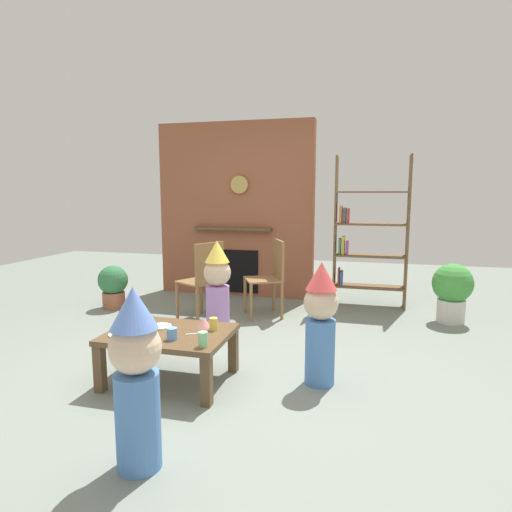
{
  "coord_description": "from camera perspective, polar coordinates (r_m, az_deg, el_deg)",
  "views": [
    {
      "loc": [
        1.11,
        -3.24,
        1.45
      ],
      "look_at": [
        0.15,
        0.4,
        0.89
      ],
      "focal_mm": 30.53,
      "sensor_mm": 36.0,
      "label": 1
    }
  ],
  "objects": [
    {
      "name": "paper_cup_near_right",
      "position": [
        3.06,
        -6.96,
        -10.79
      ],
      "size": [
        0.07,
        0.07,
        0.11
      ],
      "primitive_type": "cylinder",
      "color": "#8CD18C",
      "rests_on": "coffee_table"
    },
    {
      "name": "birthday_cake_slice",
      "position": [
        3.49,
        -6.79,
        -8.66
      ],
      "size": [
        0.1,
        0.1,
        0.07
      ],
      "primitive_type": "cone",
      "color": "pink",
      "rests_on": "coffee_table"
    },
    {
      "name": "potted_plant_short",
      "position": [
        5.76,
        -18.22,
        -3.6
      ],
      "size": [
        0.37,
        0.37,
        0.54
      ],
      "color": "#9E5B42",
      "rests_on": "ground_plane"
    },
    {
      "name": "paper_cup_near_left",
      "position": [
        3.65,
        -15.89,
        -8.05
      ],
      "size": [
        0.06,
        0.06,
        0.09
      ],
      "primitive_type": "cylinder",
      "color": "#669EE0",
      "rests_on": "coffee_table"
    },
    {
      "name": "ground_plane",
      "position": [
        3.72,
        -3.93,
        -14.57
      ],
      "size": [
        12.0,
        12.0,
        0.0
      ],
      "primitive_type": "plane",
      "color": "gray"
    },
    {
      "name": "paper_cup_center",
      "position": [
        3.35,
        -14.6,
        -9.27
      ],
      "size": [
        0.07,
        0.07,
        0.11
      ],
      "primitive_type": "cylinder",
      "color": "#8CD18C",
      "rests_on": "coffee_table"
    },
    {
      "name": "potted_plant_tall",
      "position": [
        5.33,
        24.33,
        -3.99
      ],
      "size": [
        0.44,
        0.44,
        0.66
      ],
      "color": "beige",
      "rests_on": "ground_plane"
    },
    {
      "name": "child_in_pink",
      "position": [
        3.33,
        8.46,
        -8.34
      ],
      "size": [
        0.26,
        0.26,
        0.94
      ],
      "rotation": [
        0.0,
        0.0,
        -2.92
      ],
      "color": "#4C7FC6",
      "rests_on": "ground_plane"
    },
    {
      "name": "paper_cup_far_left",
      "position": [
        3.24,
        -10.95,
        -9.97
      ],
      "size": [
        0.08,
        0.08,
        0.09
      ],
      "primitive_type": "cylinder",
      "color": "#669EE0",
      "rests_on": "coffee_table"
    },
    {
      "name": "paper_cup_far_right",
      "position": [
        3.41,
        -5.59,
        -8.85
      ],
      "size": [
        0.06,
        0.06,
        0.1
      ],
      "primitive_type": "cylinder",
      "color": "#F2CC4C",
      "rests_on": "coffee_table"
    },
    {
      "name": "dining_chair_middle",
      "position": [
        5.09,
        1.94,
        -2.26
      ],
      "size": [
        0.54,
        0.54,
        0.9
      ],
      "rotation": [
        0.0,
        0.0,
        3.61
      ],
      "color": "olive",
      "rests_on": "ground_plane"
    },
    {
      "name": "dining_chair_left",
      "position": [
        4.92,
        -6.79,
        -2.68
      ],
      "size": [
        0.54,
        0.54,
        0.9
      ],
      "rotation": [
        0.0,
        0.0,
        2.65
      ],
      "color": "olive",
      "rests_on": "ground_plane"
    },
    {
      "name": "brick_fireplace_feature",
      "position": [
        6.13,
        -2.7,
        5.96
      ],
      "size": [
        2.2,
        0.28,
        2.4
      ],
      "color": "#935138",
      "rests_on": "ground_plane"
    },
    {
      "name": "paper_plate_rear",
      "position": [
        3.44,
        -17.2,
        -9.77
      ],
      "size": [
        0.19,
        0.19,
        0.01
      ],
      "primitive_type": "cylinder",
      "color": "white",
      "rests_on": "coffee_table"
    },
    {
      "name": "paper_plate_front",
      "position": [
        3.55,
        -12.38,
        -8.99
      ],
      "size": [
        0.17,
        0.17,
        0.01
      ],
      "primitive_type": "cylinder",
      "color": "white",
      "rests_on": "coffee_table"
    },
    {
      "name": "bookshelf",
      "position": [
        5.67,
        14.15,
        2.46
      ],
      "size": [
        0.9,
        0.28,
        1.9
      ],
      "color": "brown",
      "rests_on": "ground_plane"
    },
    {
      "name": "table_fork",
      "position": [
        3.34,
        -7.93,
        -10.06
      ],
      "size": [
        0.14,
        0.09,
        0.01
      ],
      "primitive_type": "cube",
      "rotation": [
        0.0,
        0.0,
        0.51
      ],
      "color": "silver",
      "rests_on": "coffee_table"
    },
    {
      "name": "child_by_the_chairs",
      "position": [
        4.36,
        -5.07,
        -4.0
      ],
      "size": [
        0.27,
        0.27,
        0.98
      ],
      "rotation": [
        0.0,
        0.0,
        -1.57
      ],
      "color": "#B27FCC",
      "rests_on": "ground_plane"
    },
    {
      "name": "coffee_table",
      "position": [
        3.45,
        -11.26,
        -10.69
      ],
      "size": [
        0.92,
        0.69,
        0.39
      ],
      "color": "brown",
      "rests_on": "ground_plane"
    },
    {
      "name": "child_with_cone_hat",
      "position": [
        2.4,
        -15.42,
        -14.72
      ],
      "size": [
        0.27,
        0.27,
        0.98
      ],
      "rotation": [
        0.0,
        0.0,
        1.87
      ],
      "color": "#4C7FC6",
      "rests_on": "ground_plane"
    }
  ]
}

